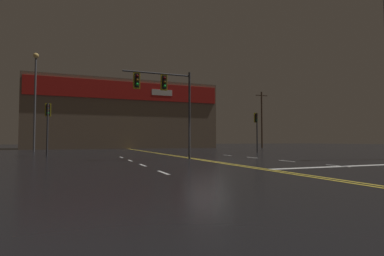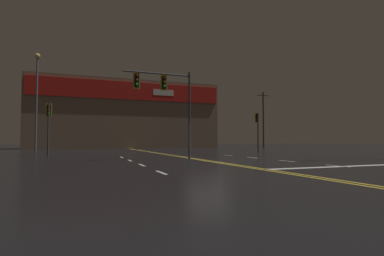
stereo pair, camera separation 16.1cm
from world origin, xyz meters
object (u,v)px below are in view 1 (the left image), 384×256
Objects in this scene: traffic_signal_corner_northwest at (48,117)px; streetlight_far_left at (35,89)px; traffic_signal_median at (163,91)px; traffic_signal_corner_northeast at (256,123)px.

traffic_signal_corner_northwest is 0.38× the size of streetlight_far_left.
traffic_signal_median reaches higher than traffic_signal_corner_northwest.
traffic_signal_median is 19.76m from streetlight_far_left.
traffic_signal_corner_northwest is (-7.06, 6.80, -1.34)m from traffic_signal_median.
traffic_signal_median is at bearing -43.93° from traffic_signal_corner_northwest.
traffic_signal_median is 1.40× the size of traffic_signal_corner_northeast.
streetlight_far_left reaches higher than traffic_signal_corner_northeast.
streetlight_far_left is (-9.19, 17.34, 2.34)m from traffic_signal_median.
traffic_signal_median is 14.32m from traffic_signal_corner_northeast.
streetlight_far_left reaches higher than traffic_signal_median.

